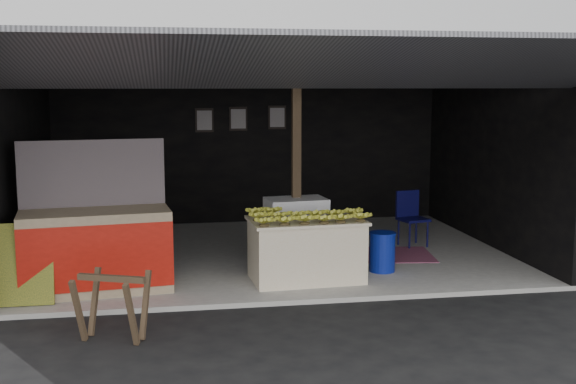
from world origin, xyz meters
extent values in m
plane|color=black|center=(0.00, 0.00, 0.00)|extent=(80.00, 80.00, 0.00)
cube|color=gray|center=(0.00, 2.50, 0.03)|extent=(7.00, 5.00, 0.06)
cube|color=black|center=(0.00, 5.00, 1.51)|extent=(7.00, 0.15, 2.90)
cube|color=black|center=(-3.50, 2.50, 1.51)|extent=(0.15, 5.00, 2.90)
cube|color=black|center=(3.50, 2.50, 1.51)|extent=(0.15, 5.00, 2.90)
cube|color=#232326|center=(0.00, 2.50, 2.96)|extent=(7.20, 5.20, 0.12)
cube|color=#232326|center=(0.00, -0.95, 2.73)|extent=(7.40, 2.47, 0.48)
cube|color=#453422|center=(0.30, 1.90, 1.49)|extent=(0.12, 0.12, 2.85)
cube|color=silver|center=(0.24, 0.85, 0.44)|extent=(1.42, 0.90, 0.75)
cube|color=silver|center=(0.24, 0.85, 0.83)|extent=(1.49, 0.97, 0.04)
cube|color=white|center=(0.28, 1.79, 0.51)|extent=(0.87, 0.63, 0.91)
cube|color=navy|center=(0.28, 1.51, 0.56)|extent=(0.64, 0.09, 0.27)
cube|color=#B21414|center=(0.28, 1.51, 0.24)|extent=(0.41, 0.06, 0.09)
cube|color=#998466|center=(-2.35, 0.80, 0.55)|extent=(1.83, 0.97, 0.99)
cube|color=#B0150B|center=(-2.35, 0.41, 0.55)|extent=(1.74, 0.23, 0.77)
cube|color=white|center=(-2.35, 0.40, 0.55)|extent=(0.59, 0.08, 0.20)
cube|color=#191F4C|center=(-2.35, 1.13, 1.46)|extent=(1.75, 0.26, 0.82)
cube|color=black|center=(-3.09, 0.36, 0.53)|extent=(0.62, 0.19, 0.93)
cube|color=#453422|center=(-2.38, -0.91, 0.35)|extent=(0.14, 0.26, 0.67)
cube|color=#453422|center=(-1.86, -1.12, 0.35)|extent=(0.14, 0.26, 0.67)
cube|color=#453422|center=(-2.25, -0.60, 0.35)|extent=(0.14, 0.26, 0.67)
cube|color=#453422|center=(-1.74, -0.81, 0.35)|extent=(0.14, 0.26, 0.67)
cube|color=#453422|center=(-2.06, -0.86, 0.65)|extent=(0.68, 0.32, 0.06)
cylinder|color=navy|center=(1.32, 1.10, 0.31)|extent=(0.34, 0.34, 0.50)
cylinder|color=#090936|center=(2.12, 2.30, 0.27)|extent=(0.03, 0.03, 0.42)
cylinder|color=#090936|center=(2.43, 2.37, 0.27)|extent=(0.03, 0.03, 0.42)
cylinder|color=#090936|center=(2.05, 2.61, 0.27)|extent=(0.03, 0.03, 0.42)
cylinder|color=#090936|center=(2.36, 2.68, 0.27)|extent=(0.03, 0.03, 0.42)
cube|color=#090936|center=(2.24, 2.49, 0.48)|extent=(0.48, 0.48, 0.04)
cube|color=#090936|center=(2.20, 2.67, 0.69)|extent=(0.40, 0.13, 0.43)
cube|color=maroon|center=(1.57, 1.99, 0.07)|extent=(1.62, 1.19, 0.01)
cube|color=black|center=(-0.80, 4.90, 1.91)|extent=(0.32, 0.03, 0.42)
cube|color=#4C4C59|center=(-0.80, 4.88, 1.91)|extent=(0.26, 0.02, 0.34)
cube|color=black|center=(-0.20, 4.90, 1.93)|extent=(0.32, 0.03, 0.42)
cube|color=#4C4C59|center=(-0.20, 4.88, 1.93)|extent=(0.26, 0.02, 0.34)
cube|color=black|center=(0.50, 4.90, 1.95)|extent=(0.32, 0.03, 0.42)
cube|color=#4C4C59|center=(0.50, 4.88, 1.95)|extent=(0.26, 0.02, 0.34)
camera|label=1|loc=(-1.51, -7.94, 2.53)|focal=45.00mm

